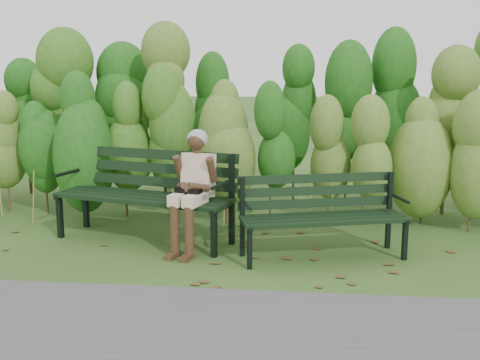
# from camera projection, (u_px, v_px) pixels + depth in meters

# --- Properties ---
(ground) EXTENTS (80.00, 80.00, 0.00)m
(ground) POSITION_uv_depth(u_px,v_px,m) (236.00, 256.00, 5.87)
(ground) COLOR #324A22
(hedge_band) EXTENTS (11.04, 1.67, 2.42)m
(hedge_band) POSITION_uv_depth(u_px,v_px,m) (252.00, 121.00, 7.46)
(hedge_band) COLOR #47381E
(hedge_band) RESTS_ON ground
(leaf_litter) EXTENTS (5.76, 2.14, 0.01)m
(leaf_litter) POSITION_uv_depth(u_px,v_px,m) (247.00, 259.00, 5.78)
(leaf_litter) COLOR brown
(leaf_litter) RESTS_ON ground
(bench_left) EXTENTS (2.15, 1.18, 1.02)m
(bench_left) POSITION_uv_depth(u_px,v_px,m) (148.00, 187.00, 6.41)
(bench_left) COLOR black
(bench_left) RESTS_ON ground
(bench_right) EXTENTS (1.78, 0.99, 0.85)m
(bench_right) POSITION_uv_depth(u_px,v_px,m) (321.00, 209.00, 5.83)
(bench_right) COLOR black
(bench_right) RESTS_ON ground
(seated_woman) EXTENTS (0.51, 0.74, 1.30)m
(seated_woman) POSITION_uv_depth(u_px,v_px,m) (193.00, 181.00, 5.96)
(seated_woman) COLOR beige
(seated_woman) RESTS_ON ground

